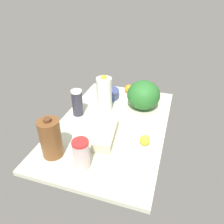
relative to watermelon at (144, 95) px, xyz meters
The scene contains 10 objects.
countertop 36.04cm from the watermelon, 150.55° to the left, with size 120.00×76.00×3.00cm, color beige.
watermelon is the anchor object (origin of this frame).
egg_carton 49.59cm from the watermelon, 161.91° to the left, with size 30.24×11.82×6.80cm, color beige.
milk_jug 31.01cm from the watermelon, 114.55° to the left, with size 11.71×11.71×28.82cm.
chocolate_milk_jug 80.84cm from the watermelon, 150.09° to the left, with size 12.43×12.43×25.80cm.
tumbler_cup 76.47cm from the watermelon, 165.07° to the left, with size 9.23×9.23×18.14cm.
mixing_bowl 34.26cm from the watermelon, 76.28° to the left, with size 19.58×19.58×6.80cm, color #3E4880.
shaker_bottle 51.76cm from the watermelon, 119.17° to the left, with size 8.25×8.25×20.37cm.
lemon_beside_bowl 46.16cm from the watermelon, 167.25° to the right, with size 6.54×6.54×6.54cm, color yellow.
orange_far_back 29.07cm from the watermelon, 37.82° to the left, with size 7.45×7.45×7.45cm, color orange.
Camera 1 is at (-122.52, -39.59, 94.88)cm, focal length 35.00 mm.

